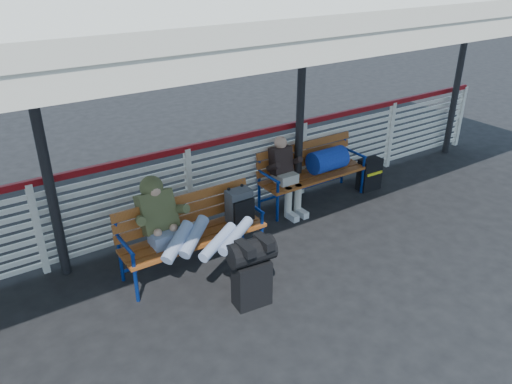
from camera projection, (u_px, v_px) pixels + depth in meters
ground at (267, 295)px, 5.75m from camera, size 60.00×60.00×0.00m
fence at (189, 185)px, 6.88m from camera, size 12.08×0.08×1.24m
canopy at (221, 10)px, 5.07m from camera, size 12.60×3.60×3.16m
luggage_stack at (252, 270)px, 5.43m from camera, size 0.52×0.33×0.83m
bench_left at (204, 221)px, 6.13m from camera, size 1.80×0.56×0.92m
bench_right at (319, 163)px, 7.74m from camera, size 1.80×0.56×0.92m
traveler_man at (193, 232)px, 5.65m from camera, size 0.94×1.63×0.77m
companion_person at (286, 174)px, 7.37m from camera, size 0.32×0.66×1.15m
suitcase_side at (369, 174)px, 8.19m from camera, size 0.39×0.24×0.53m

